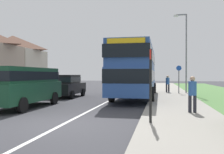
% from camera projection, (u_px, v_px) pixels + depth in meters
% --- Properties ---
extents(ground_plane, '(120.00, 120.00, 0.00)m').
position_uv_depth(ground_plane, '(63.00, 124.00, 8.47)').
color(ground_plane, '#38383D').
extents(lane_marking_centre, '(0.14, 60.00, 0.01)m').
position_uv_depth(lane_marking_centre, '(110.00, 100.00, 16.31)').
color(lane_marking_centre, silver).
rests_on(lane_marking_centre, ground_plane).
extents(pavement_near_side, '(3.20, 68.00, 0.12)m').
position_uv_depth(pavement_near_side, '(176.00, 105.00, 13.54)').
color(pavement_near_side, gray).
rests_on(pavement_near_side, ground_plane).
extents(double_decker_bus, '(2.80, 11.43, 3.70)m').
position_uv_depth(double_decker_bus, '(136.00, 69.00, 18.15)').
color(double_decker_bus, '#284C93').
rests_on(double_decker_bus, ground_plane).
extents(parked_van_dark_green, '(2.11, 5.39, 2.11)m').
position_uv_depth(parked_van_dark_green, '(24.00, 84.00, 12.74)').
color(parked_van_dark_green, '#19472D').
rests_on(parked_van_dark_green, ground_plane).
extents(parked_car_black, '(2.00, 4.03, 1.72)m').
position_uv_depth(parked_car_black, '(66.00, 85.00, 18.64)').
color(parked_car_black, black).
rests_on(parked_car_black, ground_plane).
extents(pedestrian_at_stop, '(0.34, 0.34, 1.67)m').
position_uv_depth(pedestrian_at_stop, '(192.00, 92.00, 10.33)').
color(pedestrian_at_stop, '#23232D').
rests_on(pedestrian_at_stop, ground_plane).
extents(pedestrian_walking_away, '(0.34, 0.34, 1.67)m').
position_uv_depth(pedestrian_walking_away, '(168.00, 83.00, 22.16)').
color(pedestrian_walking_away, '#23232D').
rests_on(pedestrian_walking_away, ground_plane).
extents(bus_stop_sign, '(0.09, 0.52, 2.60)m').
position_uv_depth(bus_stop_sign, '(151.00, 80.00, 8.15)').
color(bus_stop_sign, black).
rests_on(bus_stop_sign, ground_plane).
extents(cycle_route_sign, '(0.44, 0.08, 2.52)m').
position_uv_depth(cycle_route_sign, '(179.00, 78.00, 20.86)').
color(cycle_route_sign, slate).
rests_on(cycle_route_sign, ground_plane).
extents(street_lamp_mid, '(1.14, 0.20, 7.06)m').
position_uv_depth(street_lamp_mid, '(185.00, 48.00, 21.29)').
color(street_lamp_mid, slate).
rests_on(street_lamp_mid, ground_plane).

